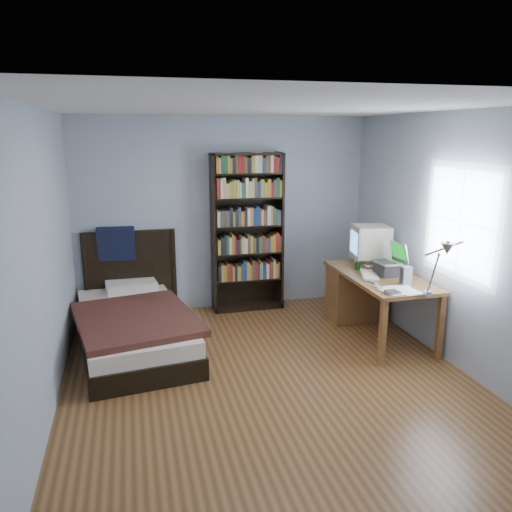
% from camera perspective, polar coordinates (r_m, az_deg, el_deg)
% --- Properties ---
extents(room, '(4.20, 4.24, 2.50)m').
position_cam_1_polar(room, '(4.53, 1.65, 0.72)').
color(room, brown).
rests_on(room, ground).
extents(desk, '(0.75, 1.53, 0.73)m').
position_cam_1_polar(desk, '(6.24, 12.03, -3.87)').
color(desk, brown).
rests_on(desk, floor).
extents(crt_monitor, '(0.48, 0.45, 0.49)m').
position_cam_1_polar(crt_monitor, '(6.16, 12.83, 1.54)').
color(crt_monitor, beige).
rests_on(crt_monitor, desk).
extents(laptop, '(0.32, 0.32, 0.38)m').
position_cam_1_polar(laptop, '(5.78, 14.85, -1.10)').
color(laptop, '#2D2D30').
rests_on(laptop, desk).
extents(desk_lamp, '(0.25, 0.55, 0.65)m').
position_cam_1_polar(desk_lamp, '(4.69, 20.75, 0.23)').
color(desk_lamp, '#99999E').
rests_on(desk_lamp, desk).
extents(keyboard, '(0.30, 0.45, 0.04)m').
position_cam_1_polar(keyboard, '(5.69, 12.82, -2.16)').
color(keyboard, '#B7B198').
rests_on(keyboard, desk).
extents(speaker, '(0.11, 0.11, 0.19)m').
position_cam_1_polar(speaker, '(5.48, 16.79, -2.14)').
color(speaker, gray).
rests_on(speaker, desk).
extents(soda_can, '(0.06, 0.06, 0.11)m').
position_cam_1_polar(soda_can, '(5.94, 11.56, -1.04)').
color(soda_can, '#0A3C08').
rests_on(soda_can, desk).
extents(mouse, '(0.06, 0.11, 0.04)m').
position_cam_1_polar(mouse, '(6.06, 12.59, -1.15)').
color(mouse, silver).
rests_on(mouse, desk).
extents(phone_silver, '(0.06, 0.10, 0.02)m').
position_cam_1_polar(phone_silver, '(5.45, 13.33, -2.94)').
color(phone_silver, silver).
rests_on(phone_silver, desk).
extents(phone_grey, '(0.07, 0.10, 0.02)m').
position_cam_1_polar(phone_grey, '(5.28, 13.85, -3.52)').
color(phone_grey, gray).
rests_on(phone_grey, desk).
extents(external_drive, '(0.13, 0.13, 0.03)m').
position_cam_1_polar(external_drive, '(5.14, 15.32, -4.06)').
color(external_drive, gray).
rests_on(external_drive, desk).
extents(bookshelf, '(0.92, 0.30, 2.05)m').
position_cam_1_polar(bookshelf, '(6.47, -1.01, 2.68)').
color(bookshelf, black).
rests_on(bookshelf, floor).
extents(bed, '(1.40, 2.29, 1.16)m').
position_cam_1_polar(bed, '(5.74, -13.86, -7.28)').
color(bed, black).
rests_on(bed, floor).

